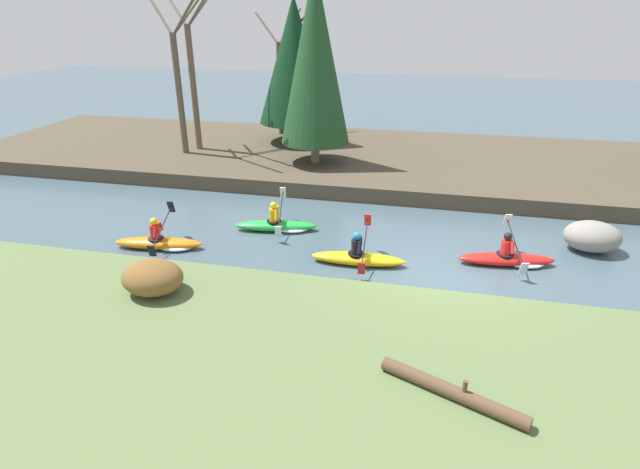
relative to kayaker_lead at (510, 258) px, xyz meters
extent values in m
plane|color=#425660|center=(-2.00, -1.59, -0.20)|extent=(90.00, 90.00, 0.00)
cube|color=#5B7042|center=(-2.00, -6.61, 0.23)|extent=(44.00, 6.56, 0.85)
cube|color=#4C4233|center=(-2.00, 8.89, 0.10)|extent=(44.00, 9.85, 0.60)
cylinder|color=#7A664C|center=(-9.13, 10.28, 0.90)|extent=(0.36, 0.36, 0.99)
cone|color=#0F3319|center=(-9.13, 10.28, 4.26)|extent=(3.53, 3.53, 5.73)
cylinder|color=#7A664C|center=(-7.36, 6.92, 0.86)|extent=(0.36, 0.36, 0.90)
cone|color=#1E4723|center=(-7.36, 6.92, 4.77)|extent=(2.88, 2.88, 6.94)
cylinder|color=brown|center=(-13.57, 7.12, 3.00)|extent=(0.28, 0.28, 5.20)
cylinder|color=brown|center=(-14.47, 7.87, 6.27)|extent=(1.91, 1.63, 1.73)
cylinder|color=brown|center=(-12.63, 6.32, 6.17)|extent=(2.01, 1.71, 1.52)
cylinder|color=brown|center=(-13.20, 8.15, 6.37)|extent=(0.88, 2.16, 1.92)
cylinder|color=brown|center=(-13.28, 7.94, 3.16)|extent=(0.28, 0.28, 5.50)
cylinder|color=brown|center=(-14.22, 8.74, 6.62)|extent=(2.02, 1.72, 1.83)
cylinder|color=brown|center=(-12.27, 7.10, 6.51)|extent=(2.12, 1.80, 1.61)
cylinder|color=brown|center=(-12.88, 9.03, 6.73)|extent=(0.92, 2.28, 2.03)
cylinder|color=brown|center=(-10.34, 11.77, 2.70)|extent=(0.28, 0.28, 4.59)
cylinder|color=brown|center=(-11.13, 12.43, 5.57)|extent=(1.70, 1.46, 1.54)
cylinder|color=brown|center=(-9.50, 11.07, 5.48)|extent=(1.79, 1.53, 1.36)
cylinder|color=brown|center=(-10.01, 12.68, 5.66)|extent=(0.79, 1.92, 1.71)
ellipsoid|color=brown|center=(-8.39, -4.86, 1.03)|extent=(1.41, 1.17, 0.76)
ellipsoid|color=red|center=(-0.12, -0.02, -0.03)|extent=(2.76, 1.01, 0.34)
cone|color=red|center=(1.11, 0.18, -0.01)|extent=(0.38, 0.25, 0.20)
cylinder|color=black|center=(-0.16, -0.03, 0.12)|extent=(0.55, 0.55, 0.08)
cylinder|color=red|center=(-0.16, -0.03, 0.37)|extent=(0.34, 0.34, 0.42)
sphere|color=black|center=(-0.16, -0.03, 0.69)|extent=(0.26, 0.26, 0.23)
cylinder|color=red|center=(-0.10, 0.23, 0.45)|extent=(0.12, 0.24, 0.35)
cylinder|color=red|center=(-0.03, -0.25, 0.45)|extent=(0.12, 0.24, 0.35)
cylinder|color=black|center=(0.06, 0.01, 0.49)|extent=(0.33, 1.90, 0.65)
cube|color=white|center=(-0.09, 0.95, 0.80)|extent=(0.22, 0.19, 0.41)
cube|color=white|center=(0.21, -0.93, 0.18)|extent=(0.22, 0.19, 0.41)
ellipsoid|color=white|center=(0.43, 0.07, -0.11)|extent=(1.20, 0.86, 0.18)
ellipsoid|color=yellow|center=(-4.28, -0.92, -0.03)|extent=(2.73, 0.75, 0.34)
cone|color=yellow|center=(-3.04, -0.85, -0.01)|extent=(0.36, 0.22, 0.20)
cylinder|color=black|center=(-4.33, -0.92, 0.12)|extent=(0.51, 0.51, 0.08)
cylinder|color=black|center=(-4.33, -0.92, 0.37)|extent=(0.32, 0.32, 0.42)
sphere|color=#1E89D1|center=(-4.33, -0.92, 0.69)|extent=(0.24, 0.24, 0.23)
cylinder|color=black|center=(-4.24, -0.68, 0.45)|extent=(0.10, 0.23, 0.35)
cylinder|color=black|center=(-4.22, -1.16, 0.45)|extent=(0.10, 0.23, 0.35)
cylinder|color=black|center=(-4.10, -0.91, 0.49)|extent=(0.14, 1.91, 0.65)
cube|color=red|center=(-4.15, 0.04, 0.80)|extent=(0.21, 0.17, 0.41)
cube|color=red|center=(-4.05, -1.86, 0.18)|extent=(0.21, 0.17, 0.41)
ellipsoid|color=green|center=(-7.30, 0.85, -0.03)|extent=(2.77, 1.12, 0.34)
cone|color=green|center=(-6.08, 1.09, -0.01)|extent=(0.38, 0.26, 0.20)
cylinder|color=black|center=(-7.35, 0.84, 0.12)|extent=(0.56, 0.56, 0.08)
cylinder|color=yellow|center=(-7.35, 0.84, 0.37)|extent=(0.35, 0.35, 0.42)
sphere|color=yellow|center=(-7.35, 0.84, 0.69)|extent=(0.27, 0.27, 0.23)
cylinder|color=yellow|center=(-7.30, 1.09, 0.45)|extent=(0.13, 0.24, 0.35)
cylinder|color=yellow|center=(-7.20, 0.62, 0.45)|extent=(0.13, 0.24, 0.35)
cylinder|color=black|center=(-7.12, 0.88, 0.49)|extent=(0.41, 1.88, 0.65)
cube|color=white|center=(-7.31, 1.81, 0.80)|extent=(0.23, 0.19, 0.41)
cube|color=white|center=(-6.94, -0.05, 0.18)|extent=(0.23, 0.19, 0.41)
ellipsoid|color=white|center=(-6.76, 0.95, -0.11)|extent=(1.22, 0.90, 0.18)
ellipsoid|color=orange|center=(-10.42, -1.22, -0.03)|extent=(2.76, 1.01, 0.34)
cone|color=orange|center=(-9.20, -1.03, -0.01)|extent=(0.38, 0.25, 0.20)
cylinder|color=black|center=(-10.47, -1.23, 0.12)|extent=(0.55, 0.55, 0.08)
cylinder|color=red|center=(-10.47, -1.23, 0.37)|extent=(0.34, 0.34, 0.42)
sphere|color=yellow|center=(-10.47, -1.23, 0.69)|extent=(0.26, 0.26, 0.23)
cylinder|color=red|center=(-10.41, -0.98, 0.45)|extent=(0.12, 0.24, 0.35)
cylinder|color=red|center=(-10.34, -1.45, 0.45)|extent=(0.12, 0.24, 0.35)
cylinder|color=black|center=(-10.25, -1.20, 0.49)|extent=(0.33, 1.90, 0.65)
cube|color=black|center=(-10.40, -0.26, 0.80)|extent=(0.22, 0.19, 0.41)
cube|color=black|center=(-10.10, -2.14, 0.18)|extent=(0.22, 0.19, 0.41)
ellipsoid|color=white|center=(-9.88, -1.14, -0.11)|extent=(1.20, 0.86, 0.18)
ellipsoid|color=gray|center=(2.49, 1.51, 0.27)|extent=(1.64, 1.29, 0.93)
cylinder|color=brown|center=(-1.82, -6.85, 0.77)|extent=(2.44, 1.20, 0.24)
cylinder|color=brown|center=(-1.64, -6.92, 0.99)|extent=(0.08, 0.08, 0.20)
camera|label=1|loc=(-2.56, -13.61, 6.60)|focal=28.00mm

